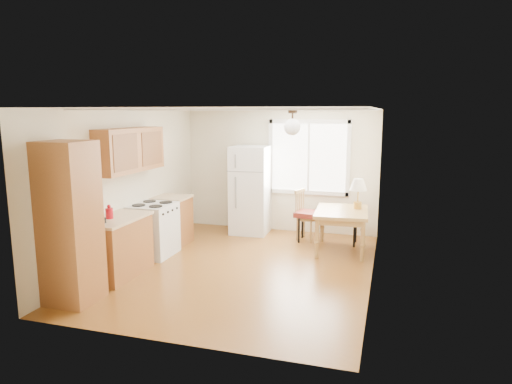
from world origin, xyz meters
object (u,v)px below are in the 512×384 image
at_px(refrigerator, 250,190).
at_px(dining_table, 342,216).
at_px(chair, 303,211).
at_px(bench, 328,217).

relative_size(refrigerator, dining_table, 1.43).
xyz_separation_m(dining_table, chair, (-0.79, 0.57, -0.09)).
bearing_deg(bench, chair, 176.49).
bearing_deg(bench, refrigerator, 177.60).
distance_m(refrigerator, chair, 1.20).
xyz_separation_m(refrigerator, chair, (1.14, -0.19, -0.34)).
height_order(dining_table, chair, chair).
xyz_separation_m(refrigerator, dining_table, (1.92, -0.76, -0.25)).
height_order(bench, chair, chair).
bearing_deg(chair, bench, 5.16).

